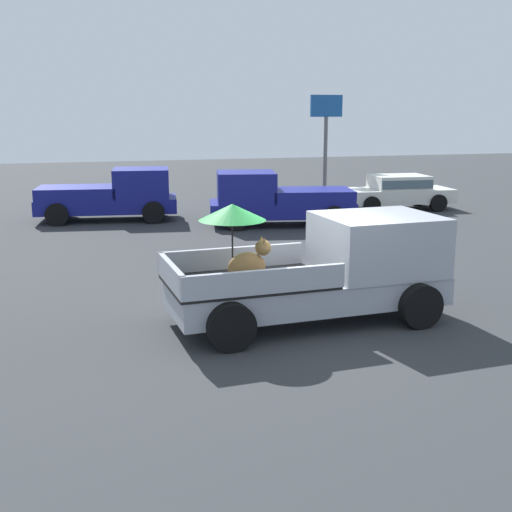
% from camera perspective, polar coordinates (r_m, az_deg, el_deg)
% --- Properties ---
extents(ground_plane, '(80.00, 80.00, 0.00)m').
position_cam_1_polar(ground_plane, '(12.03, 4.50, -5.72)').
color(ground_plane, '#2D3033').
extents(pickup_truck_main, '(5.14, 2.46, 2.24)m').
position_cam_1_polar(pickup_truck_main, '(11.93, 6.48, -1.10)').
color(pickup_truck_main, black).
rests_on(pickup_truck_main, ground).
extents(pickup_truck_red, '(5.06, 2.89, 1.80)m').
position_cam_1_polar(pickup_truck_red, '(21.83, 1.73, 5.01)').
color(pickup_truck_red, black).
rests_on(pickup_truck_red, ground).
extents(pickup_truck_far, '(5.00, 2.67, 1.80)m').
position_cam_1_polar(pickup_truck_far, '(23.39, -12.45, 5.23)').
color(pickup_truck_far, black).
rests_on(pickup_truck_far, ground).
extents(parked_sedan_near, '(4.42, 2.23, 1.33)m').
position_cam_1_polar(parked_sedan_near, '(25.98, 12.31, 5.66)').
color(parked_sedan_near, black).
rests_on(parked_sedan_near, ground).
extents(motel_sign, '(1.40, 0.16, 4.42)m').
position_cam_1_polar(motel_sign, '(28.04, 6.17, 11.30)').
color(motel_sign, '#59595B').
rests_on(motel_sign, ground).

